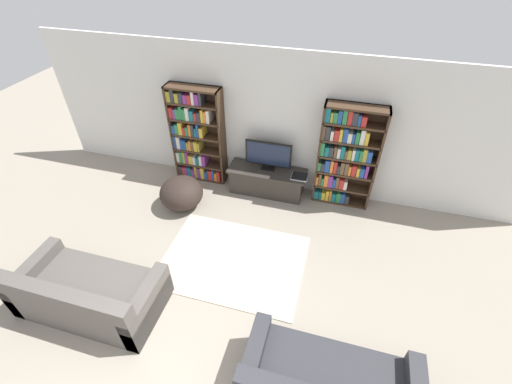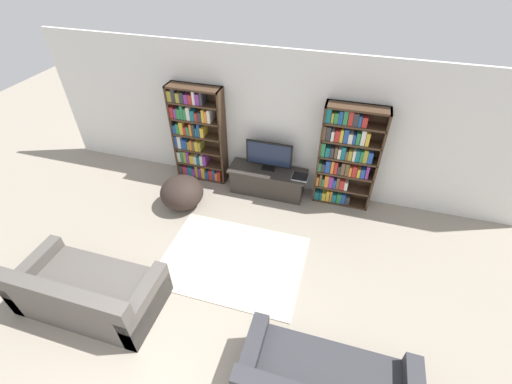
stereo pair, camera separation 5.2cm
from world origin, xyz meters
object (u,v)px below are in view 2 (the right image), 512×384
bookshelf_left (197,135)px  bookshelf_right (345,157)px  beanbag_ottoman (182,192)px  laptop (300,177)px  couch_left_sectional (88,293)px  tv_stand (267,181)px  television (269,155)px

bookshelf_left → bookshelf_right: (2.76, -0.00, 0.03)m
bookshelf_right → beanbag_ottoman: (-2.71, -0.93, -0.68)m
laptop → couch_left_sectional: 3.78m
laptop → beanbag_ottoman: bearing=-159.3°
couch_left_sectional → beanbag_ottoman: (0.28, 2.26, 0.01)m
bookshelf_left → tv_stand: bearing=-5.2°
television → laptop: (0.61, -0.11, -0.28)m
tv_stand → television: size_ratio=1.70×
bookshelf_left → bookshelf_right: same height
beanbag_ottoman → tv_stand: bearing=30.2°
laptop → tv_stand: bearing=175.4°
bookshelf_right → beanbag_ottoman: size_ratio=2.46×
beanbag_ottoman → couch_left_sectional: bearing=-97.0°
bookshelf_left → bookshelf_right: 2.76m
television → beanbag_ottoman: size_ratio=1.10×
television → bookshelf_left: bearing=177.2°
laptop → television: bearing=169.8°
bookshelf_left → laptop: bookshelf_left is taller
bookshelf_right → tv_stand: (-1.32, -0.13, -0.71)m
beanbag_ottoman → bookshelf_left: bearing=93.1°
beanbag_ottoman → bookshelf_right: bearing=19.0°
tv_stand → beanbag_ottoman: 1.60m
bookshelf_right → bookshelf_left: bearing=180.0°
tv_stand → beanbag_ottoman: bearing=-149.8°
bookshelf_left → tv_stand: size_ratio=1.32×
television → couch_left_sectional: television is taller
bookshelf_right → tv_stand: 1.51m
bookshelf_left → couch_left_sectional: size_ratio=1.01×
bookshelf_left → laptop: 2.10m
tv_stand → couch_left_sectional: couch_left_sectional is taller
bookshelf_right → television: 1.34m
couch_left_sectional → beanbag_ottoman: couch_left_sectional is taller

